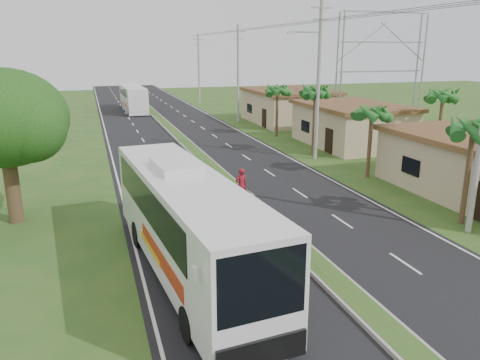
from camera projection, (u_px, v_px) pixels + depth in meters
name	position (u px, v px, depth m)	size (l,w,h in m)	color
ground	(327.00, 276.00, 17.77)	(180.00, 180.00, 0.00)	#26521E
road_asphalt	(204.00, 161.00, 36.10)	(14.00, 160.00, 0.02)	black
median_strip	(204.00, 159.00, 36.07)	(1.20, 160.00, 0.18)	gray
lane_edge_left	(114.00, 167.00, 34.13)	(0.12, 160.00, 0.01)	silver
lane_edge_right	(284.00, 155.00, 38.07)	(0.12, 160.00, 0.01)	silver
shop_mid	(351.00, 124.00, 41.56)	(7.60, 10.60, 3.67)	tan
shop_far	(288.00, 106.00, 54.37)	(8.60, 11.60, 3.82)	tan
palm_verge_a	(474.00, 128.00, 21.89)	(2.40, 2.40, 5.45)	#473321
palm_verge_b	(372.00, 112.00, 30.36)	(2.40, 2.40, 5.05)	#473321
palm_verge_c	(315.00, 92.00, 36.39)	(2.40, 2.40, 5.85)	#473321
palm_verge_d	(277.00, 90.00, 44.94)	(2.40, 2.40, 5.25)	#473321
palm_behind_shop	(443.00, 95.00, 35.34)	(2.40, 2.40, 5.65)	#473321
shade_tree	(1.00, 122.00, 22.02)	(6.30, 6.00, 7.54)	#473321
utility_pole_b	(318.00, 78.00, 35.07)	(3.20, 0.28, 12.00)	gray
utility_pole_c	(238.00, 73.00, 53.56)	(1.60, 0.28, 11.00)	gray
utility_pole_d	(199.00, 68.00, 71.96)	(1.60, 0.28, 10.50)	gray
billboard_lattice	(381.00, 63.00, 49.90)	(10.18, 1.18, 12.07)	gray
coach_bus_main	(186.00, 218.00, 17.35)	(3.88, 13.09, 4.17)	silver
coach_bus_far	(133.00, 97.00, 64.12)	(2.76, 11.70, 3.40)	white
motorcyclist	(241.00, 196.00, 24.68)	(2.06, 0.80, 2.35)	black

